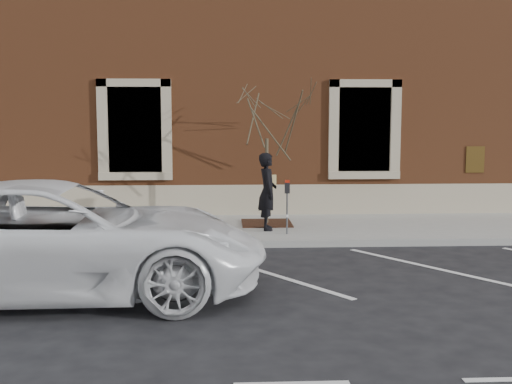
{
  "coord_description": "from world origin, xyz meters",
  "views": [
    {
      "loc": [
        -0.67,
        -13.3,
        2.74
      ],
      "look_at": [
        0.0,
        0.6,
        1.1
      ],
      "focal_mm": 45.0,
      "sensor_mm": 36.0,
      "label": 1
    }
  ],
  "objects": [
    {
      "name": "tree_grate",
      "position": [
        0.33,
        2.05,
        0.17
      ],
      "size": [
        1.2,
        1.2,
        0.03
      ],
      "primitive_type": "cube",
      "color": "#391E12",
      "rests_on": "sidewalk_near"
    },
    {
      "name": "sidewalk_near",
      "position": [
        0.0,
        1.75,
        0.07
      ],
      "size": [
        40.0,
        3.5,
        0.15
      ],
      "primitive_type": "cube",
      "color": "#B0AEA5",
      "rests_on": "ground"
    },
    {
      "name": "building_civic",
      "position": [
        0.0,
        7.74,
        4.0
      ],
      "size": [
        40.0,
        8.62,
        8.0
      ],
      "color": "brown",
      "rests_on": "ground"
    },
    {
      "name": "curb_near",
      "position": [
        0.0,
        -0.05,
        0.07
      ],
      "size": [
        40.0,
        0.12,
        0.15
      ],
      "primitive_type": "cube",
      "color": "#9E9E99",
      "rests_on": "ground"
    },
    {
      "name": "white_truck",
      "position": [
        -3.24,
        -3.53,
        0.89
      ],
      "size": [
        6.49,
        3.2,
        1.77
      ],
      "primitive_type": "imported",
      "rotation": [
        0.0,
        0.0,
        1.61
      ],
      "color": "white",
      "rests_on": "ground"
    },
    {
      "name": "ground",
      "position": [
        0.0,
        0.0,
        0.0
      ],
      "size": [
        120.0,
        120.0,
        0.0
      ],
      "primitive_type": "plane",
      "color": "#28282B",
      "rests_on": "ground"
    },
    {
      "name": "parking_stripes",
      "position": [
        0.0,
        -2.2,
        0.0
      ],
      "size": [
        28.0,
        4.4,
        0.01
      ],
      "primitive_type": null,
      "color": "silver",
      "rests_on": "ground"
    },
    {
      "name": "sapling",
      "position": [
        0.33,
        2.05,
        2.78
      ],
      "size": [
        2.26,
        2.26,
        3.76
      ],
      "color": "#4C412E",
      "rests_on": "sidewalk_near"
    },
    {
      "name": "man",
      "position": [
        0.29,
        1.22,
        1.03
      ],
      "size": [
        0.43,
        0.65,
        1.77
      ],
      "primitive_type": "imported",
      "rotation": [
        0.0,
        0.0,
        1.58
      ],
      "color": "black",
      "rests_on": "sidewalk_near"
    },
    {
      "name": "parking_meter",
      "position": [
        0.69,
        0.67,
        0.98
      ],
      "size": [
        0.11,
        0.08,
        1.2
      ],
      "rotation": [
        0.0,
        0.0,
        0.41
      ],
      "color": "#595B60",
      "rests_on": "sidewalk_near"
    }
  ]
}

